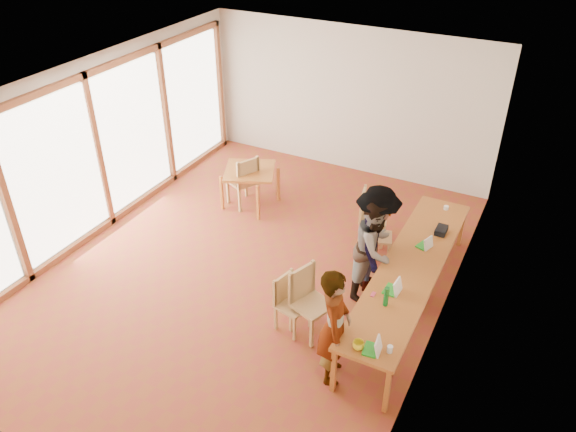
% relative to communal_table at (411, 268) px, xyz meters
% --- Properties ---
extents(ground, '(8.00, 8.00, 0.00)m').
position_rel_communal_table_xyz_m(ground, '(-2.50, -0.25, -0.70)').
color(ground, maroon).
rests_on(ground, ground).
extents(wall_back, '(6.00, 0.10, 3.00)m').
position_rel_communal_table_xyz_m(wall_back, '(-2.50, 3.75, 0.80)').
color(wall_back, beige).
rests_on(wall_back, ground).
extents(wall_front, '(6.00, 0.10, 3.00)m').
position_rel_communal_table_xyz_m(wall_front, '(-2.50, -4.25, 0.80)').
color(wall_front, beige).
rests_on(wall_front, ground).
extents(wall_right, '(0.10, 8.00, 3.00)m').
position_rel_communal_table_xyz_m(wall_right, '(0.50, -0.25, 0.80)').
color(wall_right, beige).
rests_on(wall_right, ground).
extents(window_wall, '(0.10, 8.00, 3.00)m').
position_rel_communal_table_xyz_m(window_wall, '(-5.46, -0.25, 0.80)').
color(window_wall, white).
rests_on(window_wall, ground).
extents(ceiling, '(6.00, 8.00, 0.04)m').
position_rel_communal_table_xyz_m(ceiling, '(-2.50, -0.25, 2.32)').
color(ceiling, white).
rests_on(ceiling, wall_back).
extents(communal_table, '(0.80, 4.00, 0.75)m').
position_rel_communal_table_xyz_m(communal_table, '(0.00, 0.00, 0.00)').
color(communal_table, '#C3652B').
rests_on(communal_table, ground).
extents(side_table, '(0.90, 0.90, 0.75)m').
position_rel_communal_table_xyz_m(side_table, '(-3.52, 1.47, -0.03)').
color(side_table, '#C3652B').
rests_on(side_table, ground).
extents(chair_near, '(0.48, 0.48, 0.45)m').
position_rel_communal_table_xyz_m(chair_near, '(-1.37, -1.15, -0.18)').
color(chair_near, tan).
rests_on(chair_near, ground).
extents(chair_mid, '(0.61, 0.61, 0.54)m').
position_rel_communal_table_xyz_m(chair_mid, '(-1.12, -1.08, -0.08)').
color(chair_mid, tan).
rests_on(chair_mid, ground).
extents(chair_far, '(0.53, 0.53, 0.51)m').
position_rel_communal_table_xyz_m(chair_far, '(-1.14, 1.36, -0.11)').
color(chair_far, tan).
rests_on(chair_far, ground).
extents(chair_empty, '(0.48, 0.48, 0.44)m').
position_rel_communal_table_xyz_m(chair_empty, '(-0.86, 0.96, -0.20)').
color(chair_empty, tan).
rests_on(chair_empty, ground).
extents(chair_spare, '(0.64, 0.64, 0.55)m').
position_rel_communal_table_xyz_m(chair_spare, '(-3.56, 1.38, -0.07)').
color(chair_spare, tan).
rests_on(chair_spare, ground).
extents(person_near, '(0.57, 0.70, 1.65)m').
position_rel_communal_table_xyz_m(person_near, '(-0.46, -1.70, 0.12)').
color(person_near, gray).
rests_on(person_near, ground).
extents(person_mid, '(0.70, 0.85, 1.62)m').
position_rel_communal_table_xyz_m(person_mid, '(-0.58, 0.07, 0.11)').
color(person_mid, gray).
rests_on(person_mid, ground).
extents(person_far, '(0.99, 1.28, 1.75)m').
position_rel_communal_table_xyz_m(person_far, '(-0.62, 0.19, 0.17)').
color(person_far, gray).
rests_on(person_far, ground).
extents(laptop_near, '(0.22, 0.25, 0.19)m').
position_rel_communal_table_xyz_m(laptop_near, '(0.09, -1.80, 0.10)').
color(laptop_near, green).
rests_on(laptop_near, communal_table).
extents(laptop_mid, '(0.22, 0.25, 0.20)m').
position_rel_communal_table_xyz_m(laptop_mid, '(-0.04, -0.66, 0.10)').
color(laptop_mid, green).
rests_on(laptop_mid, communal_table).
extents(laptop_far, '(0.24, 0.26, 0.18)m').
position_rel_communal_table_xyz_m(laptop_far, '(0.06, 0.53, 0.10)').
color(laptop_far, green).
rests_on(laptop_far, communal_table).
extents(yellow_mug, '(0.16, 0.16, 0.11)m').
position_rel_communal_table_xyz_m(yellow_mug, '(-0.09, -1.84, 0.10)').
color(yellow_mug, yellow).
rests_on(yellow_mug, communal_table).
extents(green_bottle, '(0.07, 0.07, 0.28)m').
position_rel_communal_table_xyz_m(green_bottle, '(-0.06, -0.97, 0.19)').
color(green_bottle, '#126C25').
rests_on(green_bottle, communal_table).
extents(clear_glass, '(0.07, 0.07, 0.09)m').
position_rel_communal_table_xyz_m(clear_glass, '(0.26, -1.72, 0.09)').
color(clear_glass, silver).
rests_on(clear_glass, communal_table).
extents(condiment_cup, '(0.08, 0.08, 0.06)m').
position_rel_communal_table_xyz_m(condiment_cup, '(0.06, 1.74, 0.08)').
color(condiment_cup, white).
rests_on(condiment_cup, communal_table).
extents(pink_phone, '(0.05, 0.10, 0.01)m').
position_rel_communal_table_xyz_m(pink_phone, '(-0.26, -0.85, 0.05)').
color(pink_phone, '#D74267').
rests_on(pink_phone, communal_table).
extents(black_pouch, '(0.16, 0.26, 0.09)m').
position_rel_communal_table_xyz_m(black_pouch, '(0.16, 1.02, 0.09)').
color(black_pouch, black).
rests_on(black_pouch, communal_table).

